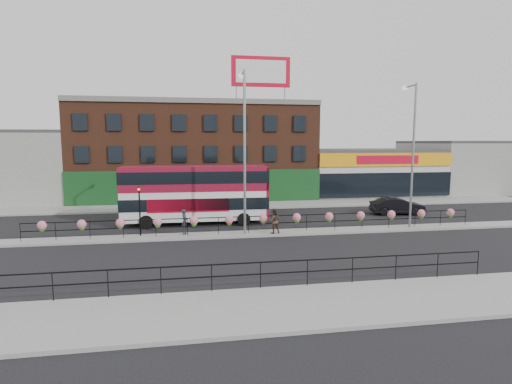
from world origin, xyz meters
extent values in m
plane|color=black|center=(0.00, 0.00, 0.00)|extent=(120.00, 120.00, 0.00)
cube|color=#969593|center=(0.00, -12.00, 0.07)|extent=(60.00, 4.00, 0.15)
cube|color=#969593|center=(0.00, 12.00, 0.07)|extent=(60.00, 4.00, 0.15)
cube|color=#969593|center=(0.00, 0.00, 0.07)|extent=(60.00, 1.60, 0.15)
cube|color=gold|center=(0.00, -9.70, 0.01)|extent=(60.00, 0.10, 0.01)
cube|color=gold|center=(0.00, -9.88, 0.01)|extent=(60.00, 0.10, 0.01)
cube|color=brown|center=(-4.00, 20.00, 5.00)|extent=(25.00, 12.00, 10.00)
cube|color=#3F3F42|center=(-4.00, 20.00, 10.15)|extent=(25.00, 12.00, 0.30)
cube|color=#14441B|center=(-4.00, 13.92, 1.70)|extent=(25.00, 0.25, 3.40)
cube|color=silver|center=(16.00, 20.00, 2.50)|extent=(15.00, 12.00, 5.00)
cube|color=#3F3F42|center=(16.00, 20.00, 5.15)|extent=(15.00, 12.00, 0.30)
cube|color=orange|center=(16.00, 13.92, 4.30)|extent=(15.00, 0.25, 1.40)
cube|color=red|center=(16.00, 13.80, 4.30)|extent=(7.00, 0.10, 0.90)
cube|color=black|center=(16.00, 13.92, 1.60)|extent=(15.00, 0.25, 2.60)
cube|color=gray|center=(-24.25, 20.00, 3.50)|extent=(15.50, 12.00, 7.00)
cube|color=gray|center=(30.75, 20.00, 3.00)|extent=(14.50, 12.00, 6.00)
cube|color=#3F3F42|center=(30.75, 20.00, 6.15)|extent=(14.50, 12.00, 0.30)
cube|color=red|center=(2.50, 15.00, 13.20)|extent=(6.00, 0.25, 3.00)
cube|color=white|center=(2.50, 14.86, 13.20)|extent=(5.10, 0.04, 2.25)
cylinder|color=gray|center=(0.00, 15.00, 11.00)|extent=(0.12, 0.12, 1.40)
cylinder|color=gray|center=(5.00, 15.00, 11.00)|extent=(0.12, 0.12, 1.40)
cube|color=black|center=(0.00, 0.00, 1.25)|extent=(30.00, 0.05, 0.05)
cube|color=black|center=(0.00, 0.00, 0.76)|extent=(30.00, 0.05, 0.05)
cylinder|color=black|center=(-15.00, 0.00, 0.70)|extent=(0.04, 0.04, 1.10)
cylinder|color=black|center=(-13.00, 0.00, 0.70)|extent=(0.04, 0.04, 1.10)
cylinder|color=black|center=(-11.00, 0.00, 0.70)|extent=(0.04, 0.04, 1.10)
cylinder|color=black|center=(-9.00, 0.00, 0.70)|extent=(0.04, 0.04, 1.10)
cylinder|color=black|center=(-7.00, 0.00, 0.70)|extent=(0.04, 0.04, 1.10)
cylinder|color=black|center=(-5.00, 0.00, 0.70)|extent=(0.04, 0.04, 1.10)
cylinder|color=black|center=(-3.00, 0.00, 0.70)|extent=(0.04, 0.04, 1.10)
cylinder|color=black|center=(-1.00, 0.00, 0.70)|extent=(0.04, 0.04, 1.10)
cylinder|color=black|center=(1.00, 0.00, 0.70)|extent=(0.04, 0.04, 1.10)
cylinder|color=black|center=(3.00, 0.00, 0.70)|extent=(0.04, 0.04, 1.10)
cylinder|color=black|center=(5.00, 0.00, 0.70)|extent=(0.04, 0.04, 1.10)
cylinder|color=black|center=(7.00, 0.00, 0.70)|extent=(0.04, 0.04, 1.10)
cylinder|color=black|center=(9.00, 0.00, 0.70)|extent=(0.04, 0.04, 1.10)
cylinder|color=black|center=(11.00, 0.00, 0.70)|extent=(0.04, 0.04, 1.10)
cylinder|color=black|center=(13.00, 0.00, 0.70)|extent=(0.04, 0.04, 1.10)
cylinder|color=black|center=(15.00, 0.00, 0.70)|extent=(0.04, 0.04, 1.10)
sphere|color=#DB7386|center=(-13.75, 0.00, 1.10)|extent=(0.56, 0.56, 0.56)
sphere|color=#366D1E|center=(-13.75, 0.00, 0.87)|extent=(0.36, 0.36, 0.36)
sphere|color=#DB7386|center=(-11.46, 0.00, 1.10)|extent=(0.56, 0.56, 0.56)
sphere|color=#366D1E|center=(-11.46, 0.00, 0.87)|extent=(0.36, 0.36, 0.36)
sphere|color=#DB7386|center=(-9.17, 0.00, 1.10)|extent=(0.56, 0.56, 0.56)
sphere|color=#366D1E|center=(-9.17, 0.00, 0.87)|extent=(0.36, 0.36, 0.36)
sphere|color=#DB7386|center=(-6.88, 0.00, 1.10)|extent=(0.56, 0.56, 0.56)
sphere|color=#366D1E|center=(-6.88, 0.00, 0.87)|extent=(0.36, 0.36, 0.36)
sphere|color=#DB7386|center=(-4.58, 0.00, 1.10)|extent=(0.56, 0.56, 0.56)
sphere|color=#366D1E|center=(-4.58, 0.00, 0.87)|extent=(0.36, 0.36, 0.36)
sphere|color=#DB7386|center=(-2.29, 0.00, 1.10)|extent=(0.56, 0.56, 0.56)
sphere|color=#366D1E|center=(-2.29, 0.00, 0.87)|extent=(0.36, 0.36, 0.36)
sphere|color=#DB7386|center=(0.00, 0.00, 1.10)|extent=(0.56, 0.56, 0.56)
sphere|color=#366D1E|center=(0.00, 0.00, 0.87)|extent=(0.36, 0.36, 0.36)
sphere|color=#DB7386|center=(2.29, 0.00, 1.10)|extent=(0.56, 0.56, 0.56)
sphere|color=#366D1E|center=(2.29, 0.00, 0.87)|extent=(0.36, 0.36, 0.36)
sphere|color=#DB7386|center=(4.58, 0.00, 1.10)|extent=(0.56, 0.56, 0.56)
sphere|color=#366D1E|center=(4.58, 0.00, 0.87)|extent=(0.36, 0.36, 0.36)
sphere|color=#DB7386|center=(6.88, 0.00, 1.10)|extent=(0.56, 0.56, 0.56)
sphere|color=#366D1E|center=(6.88, 0.00, 0.87)|extent=(0.36, 0.36, 0.36)
sphere|color=#DB7386|center=(9.17, 0.00, 1.10)|extent=(0.56, 0.56, 0.56)
sphere|color=#366D1E|center=(9.17, 0.00, 0.87)|extent=(0.36, 0.36, 0.36)
sphere|color=#DB7386|center=(11.46, 0.00, 1.10)|extent=(0.56, 0.56, 0.56)
sphere|color=#366D1E|center=(11.46, 0.00, 0.87)|extent=(0.36, 0.36, 0.36)
sphere|color=#DB7386|center=(13.75, 0.00, 1.10)|extent=(0.56, 0.56, 0.56)
sphere|color=#366D1E|center=(13.75, 0.00, 0.87)|extent=(0.36, 0.36, 0.36)
cube|color=black|center=(-2.00, -10.10, 1.25)|extent=(20.00, 0.05, 0.05)
cube|color=black|center=(-2.00, -10.10, 0.76)|extent=(20.00, 0.05, 0.05)
cylinder|color=black|center=(-10.00, -10.10, 0.70)|extent=(0.04, 0.04, 1.10)
cylinder|color=black|center=(-8.00, -10.10, 0.70)|extent=(0.04, 0.04, 1.10)
cylinder|color=black|center=(-6.00, -10.10, 0.70)|extent=(0.04, 0.04, 1.10)
cylinder|color=black|center=(-4.00, -10.10, 0.70)|extent=(0.04, 0.04, 1.10)
cylinder|color=black|center=(-2.00, -10.10, 0.70)|extent=(0.04, 0.04, 1.10)
cylinder|color=black|center=(0.00, -10.10, 0.70)|extent=(0.04, 0.04, 1.10)
cylinder|color=black|center=(2.00, -10.10, 0.70)|extent=(0.04, 0.04, 1.10)
cylinder|color=black|center=(4.00, -10.10, 0.70)|extent=(0.04, 0.04, 1.10)
cylinder|color=black|center=(6.00, -10.10, 0.70)|extent=(0.04, 0.04, 1.10)
cylinder|color=black|center=(8.00, -10.10, 0.70)|extent=(0.04, 0.04, 1.10)
cube|color=white|center=(-4.40, 4.27, 2.34)|extent=(10.76, 2.68, 3.89)
cube|color=maroon|center=(-4.40, 4.27, 3.46)|extent=(10.82, 2.74, 1.75)
cube|color=black|center=(-4.40, 4.27, 1.65)|extent=(10.84, 2.76, 0.88)
cube|color=black|center=(-4.40, 4.27, 3.60)|extent=(10.86, 2.78, 0.88)
cube|color=maroon|center=(-4.40, 4.27, 4.31)|extent=(10.76, 2.68, 0.12)
cube|color=maroon|center=(0.91, 4.15, 2.34)|extent=(0.26, 2.50, 3.89)
cube|color=red|center=(-4.91, 3.04, 1.61)|extent=(5.84, 0.17, 0.97)
cylinder|color=black|center=(-7.93, 3.13, 0.49)|extent=(0.98, 0.31, 0.97)
cylinder|color=black|center=(-7.87, 5.56, 0.49)|extent=(0.98, 0.31, 0.97)
cylinder|color=black|center=(-0.92, 2.97, 0.49)|extent=(0.98, 0.31, 0.97)
cylinder|color=black|center=(-0.86, 5.40, 0.49)|extent=(0.98, 0.31, 0.97)
imported|color=black|center=(12.66, 5.48, 0.73)|extent=(2.89, 4.92, 1.47)
imported|color=#272730|center=(-5.18, 0.34, 0.97)|extent=(0.79, 0.68, 1.64)
imported|color=#413027|center=(0.64, -0.38, 0.98)|extent=(0.93, 0.79, 1.66)
cylinder|color=gray|center=(-1.27, -0.19, 5.41)|extent=(0.17, 0.17, 10.53)
cylinder|color=gray|center=(-1.27, 0.60, 10.57)|extent=(0.11, 1.58, 0.11)
sphere|color=silver|center=(-1.27, 1.39, 10.52)|extent=(0.38, 0.38, 0.38)
cylinder|color=gray|center=(10.52, -0.13, 5.14)|extent=(0.16, 0.16, 9.97)
cylinder|color=gray|center=(10.52, 0.62, 10.02)|extent=(0.10, 1.50, 0.10)
sphere|color=silver|center=(10.52, 1.37, 9.97)|extent=(0.36, 0.36, 0.36)
cylinder|color=black|center=(-8.00, 0.40, 1.75)|extent=(0.10, 0.10, 3.20)
imported|color=black|center=(-8.00, 0.40, 3.35)|extent=(0.15, 0.18, 0.90)
sphere|color=#FF190C|center=(-8.00, 0.28, 3.17)|extent=(0.14, 0.14, 0.14)
camera|label=1|loc=(-4.79, -25.70, 6.14)|focal=28.00mm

